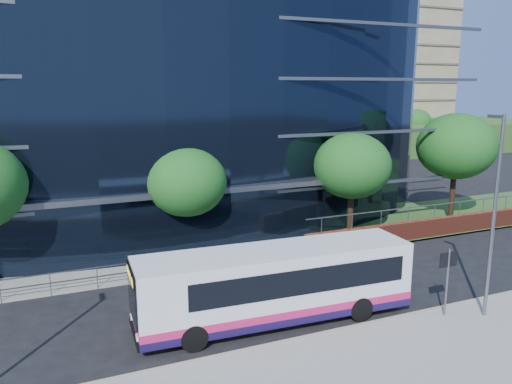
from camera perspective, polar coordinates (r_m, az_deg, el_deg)
name	(u,v)px	position (r m, az deg, el deg)	size (l,w,h in m)	color
ground	(327,322)	(20.62, 8.07, -14.50)	(200.00, 200.00, 0.00)	black
kerb	(340,331)	(19.84, 9.62, -15.43)	(80.00, 0.25, 0.16)	gray
yellow_line_outer	(337,331)	(20.02, 9.29, -15.38)	(80.00, 0.08, 0.01)	gold
yellow_line_inner	(335,329)	(20.13, 9.06, -15.21)	(80.00, 0.08, 0.01)	gold
far_forecourt	(128,256)	(28.47, -14.40, -7.09)	(50.00, 8.00, 0.10)	gray
glass_office	(129,103)	(37.03, -14.35, 9.79)	(44.00, 23.10, 16.00)	black
guard_railings	(97,272)	(24.26, -17.73, -8.72)	(24.00, 0.05, 1.10)	slate
apartment_block	(316,75)	(84.06, 6.91, 13.18)	(60.00, 42.00, 30.00)	#2D511E
street_sign	(448,268)	(21.24, 21.09, -8.12)	(0.85, 0.09, 2.80)	slate
tree_far_b	(186,182)	(26.56, -7.96, 1.11)	(4.29, 4.29, 6.05)	black
tree_far_c	(352,166)	(30.20, 10.93, 2.94)	(4.62, 4.62, 6.51)	black
tree_far_d	(456,146)	(36.60, 21.91, 4.86)	(5.28, 5.28, 7.44)	black
tree_dist_e	(328,124)	(65.30, 8.19, 7.75)	(4.62, 4.62, 6.51)	black
tree_dist_f	(416,122)	(76.35, 17.82, 7.65)	(4.29, 4.29, 6.05)	black
streetlight_east	(494,211)	(21.29, 25.55, -2.01)	(0.15, 0.77, 8.00)	slate
city_bus	(278,283)	(19.92, 2.55, -10.39)	(11.12, 3.04, 2.98)	silver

